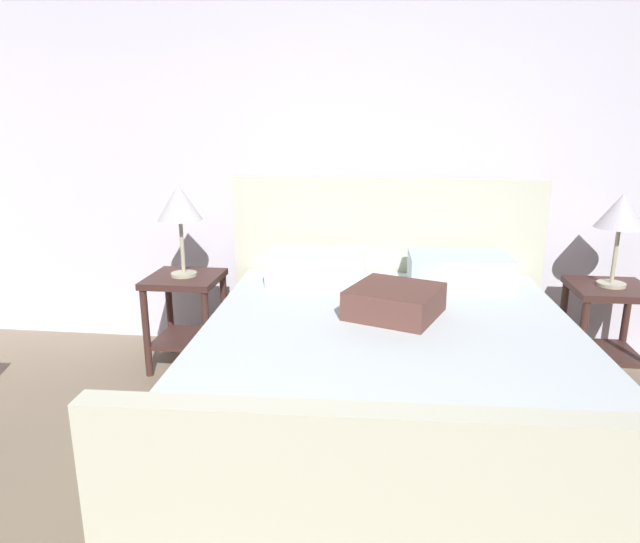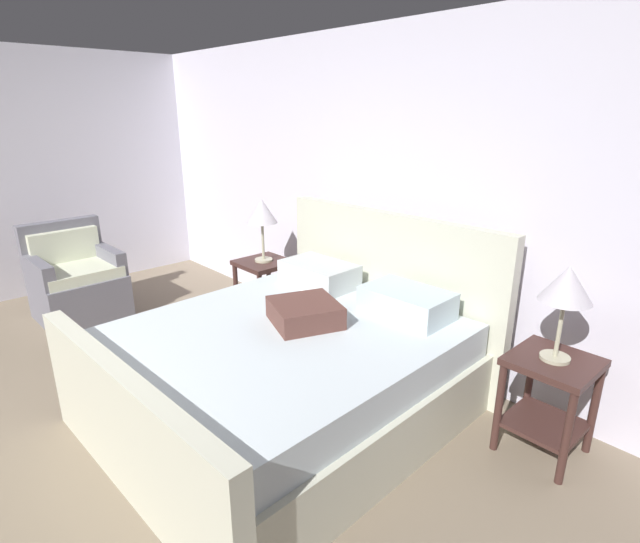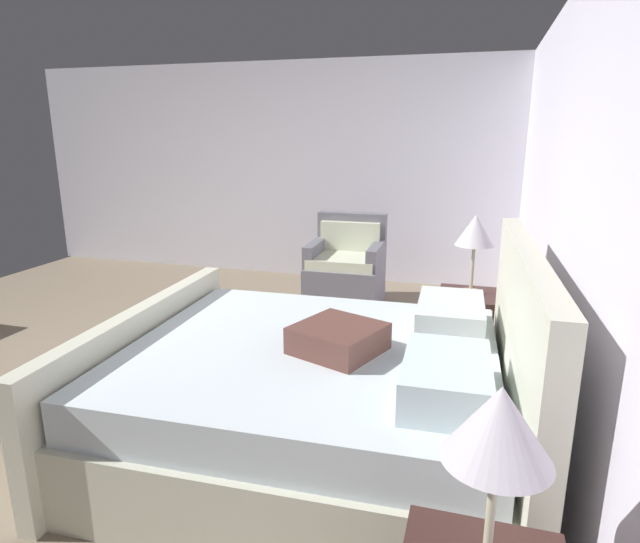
{
  "view_description": "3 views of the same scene",
  "coord_description": "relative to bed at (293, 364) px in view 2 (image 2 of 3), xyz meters",
  "views": [
    {
      "loc": [
        0.38,
        -0.73,
        1.54
      ],
      "look_at": [
        0.06,
        1.87,
        0.83
      ],
      "focal_mm": 31.54,
      "sensor_mm": 36.0,
      "label": 1
    },
    {
      "loc": [
        2.59,
        0.02,
        1.92
      ],
      "look_at": [
        0.36,
        2.07,
        0.91
      ],
      "focal_mm": 27.53,
      "sensor_mm": 36.0,
      "label": 2
    },
    {
      "loc": [
        2.9,
        2.53,
        1.72
      ],
      "look_at": [
        0.06,
        1.68,
        0.94
      ],
      "focal_mm": 29.89,
      "sensor_mm": 36.0,
      "label": 3
    }
  ],
  "objects": [
    {
      "name": "table_lamp_right",
      "position": [
        1.29,
        0.82,
        0.68
      ],
      "size": [
        0.27,
        0.27,
        0.54
      ],
      "color": "#B7B293",
      "rests_on": "nightstand_right"
    },
    {
      "name": "nightstand_left",
      "position": [
        -1.28,
        0.73,
        0.05
      ],
      "size": [
        0.44,
        0.44,
        0.6
      ],
      "color": "#402621",
      "rests_on": "ground"
    },
    {
      "name": "table_lamp_left",
      "position": [
        -1.28,
        0.73,
        0.69
      ],
      "size": [
        0.27,
        0.27,
        0.57
      ],
      "color": "#B7B293",
      "rests_on": "nightstand_left"
    },
    {
      "name": "nightstand_right",
      "position": [
        1.29,
        0.82,
        0.05
      ],
      "size": [
        0.44,
        0.44,
        0.6
      ],
      "color": "#402621",
      "rests_on": "ground"
    },
    {
      "name": "armchair",
      "position": [
        -2.61,
        -0.51,
        -0.0
      ],
      "size": [
        0.75,
        0.74,
        0.9
      ],
      "color": "slate",
      "rests_on": "ground"
    },
    {
      "name": "wall_back",
      "position": [
        -0.4,
        1.23,
        0.9
      ],
      "size": [
        6.43,
        0.12,
        2.51
      ],
      "primitive_type": "cube",
      "color": "white",
      "rests_on": "ground"
    },
    {
      "name": "bed",
      "position": [
        0.0,
        0.0,
        0.0
      ],
      "size": [
        2.01,
        2.22,
        1.2
      ],
      "color": "beige",
      "rests_on": "ground"
    }
  ]
}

